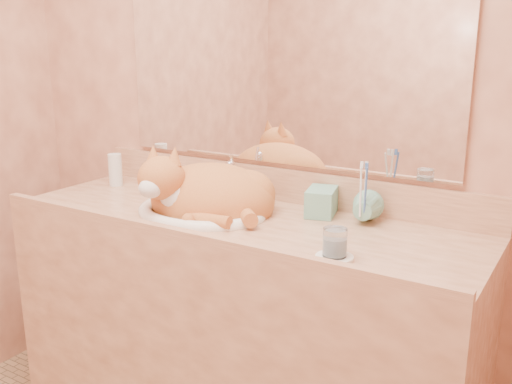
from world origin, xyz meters
The scene contains 12 objects.
wall_back centered at (0.00, 1.00, 1.25)m, with size 2.40×0.02×2.50m, color #9C5C47.
vanity_counter centered at (0.00, 0.72, 0.42)m, with size 1.60×0.55×0.85m, color #986144, non-canonical shape.
mirror centered at (0.00, 0.99, 1.39)m, with size 1.30×0.02×0.80m, color white.
sink_basin centered at (-0.13, 0.70, 0.92)m, with size 0.45×0.37×0.14m, color white, non-canonical shape.
faucet centered at (-0.13, 0.88, 0.93)m, with size 0.04×0.11×0.16m, color silver, non-canonical shape.
cat centered at (-0.12, 0.72, 0.92)m, with size 0.44×0.36×0.24m, color #B25B29, non-canonical shape.
soap_dispenser centered at (0.24, 0.84, 0.95)m, with size 0.09×0.09×0.20m, color #6CAD97.
toothbrush_cup centered at (0.39, 0.85, 0.90)m, with size 0.10×0.10×0.09m, color #6CAD97.
toothbrushes centered at (0.39, 0.85, 0.98)m, with size 0.03×0.03×0.21m, color silver, non-canonical shape.
saucer centered at (0.43, 0.55, 0.85)m, with size 0.10×0.10×0.01m, color white.
water_glass centered at (0.43, 0.55, 0.90)m, with size 0.06×0.06×0.08m, color silver.
lotion_bottle centered at (-0.66, 0.84, 0.91)m, with size 0.05×0.05×0.13m, color silver.
Camera 1 is at (0.99, -0.77, 1.41)m, focal length 40.00 mm.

